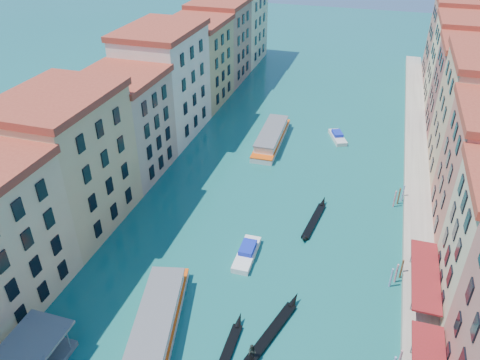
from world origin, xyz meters
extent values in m
cube|color=tan|center=(-26.00, 39.50, 9.50)|extent=(12.00, 17.00, 19.00)
cube|color=maroon|center=(-26.00, 39.50, 19.50)|extent=(12.80, 17.40, 1.00)
cube|color=tan|center=(-26.00, 55.00, 8.25)|extent=(12.00, 14.00, 16.50)
cube|color=maroon|center=(-26.00, 55.00, 17.00)|extent=(12.80, 14.40, 1.00)
cube|color=beige|center=(-26.00, 71.00, 10.00)|extent=(12.00, 18.00, 20.00)
cube|color=maroon|center=(-26.00, 71.00, 20.50)|extent=(12.80, 18.40, 1.00)
cube|color=tan|center=(-26.00, 88.00, 8.75)|extent=(12.00, 16.00, 17.50)
cube|color=maroon|center=(-26.00, 88.00, 18.00)|extent=(12.80, 16.40, 1.00)
cube|color=#A5745A|center=(-26.00, 103.50, 9.25)|extent=(12.00, 15.00, 18.50)
cube|color=maroon|center=(-26.00, 103.50, 19.00)|extent=(12.80, 15.40, 1.00)
cube|color=beige|center=(-26.00, 119.50, 9.50)|extent=(12.00, 17.00, 19.00)
cube|color=tan|center=(30.00, 71.00, 10.00)|extent=(12.00, 18.00, 20.00)
cube|color=brown|center=(30.00, 87.50, 8.75)|extent=(12.00, 15.00, 17.50)
cube|color=maroon|center=(30.00, 87.50, 18.00)|extent=(12.80, 15.40, 1.00)
cube|color=#D9B988|center=(30.00, 103.00, 9.25)|extent=(12.00, 16.00, 18.50)
cube|color=maroon|center=(30.00, 103.00, 19.00)|extent=(12.80, 16.40, 1.00)
cube|color=#A66654|center=(30.00, 119.50, 9.75)|extent=(12.00, 17.00, 19.50)
cube|color=gray|center=(22.00, 65.00, 0.50)|extent=(4.00, 140.00, 1.00)
cylinder|color=#5D5C5F|center=(20.80, 28.60, 1.50)|extent=(0.12, 0.12, 3.00)
cube|color=maroon|center=(22.20, 39.00, 3.00)|extent=(3.20, 12.60, 0.25)
cylinder|color=#5D5C5F|center=(20.80, 34.80, 1.50)|extent=(0.12, 0.12, 3.00)
cylinder|color=#5D5C5F|center=(20.80, 43.20, 1.50)|extent=(0.12, 0.12, 3.00)
cylinder|color=#4F331B|center=(18.50, 39.00, 1.30)|extent=(0.24, 0.24, 3.20)
cylinder|color=#4F331B|center=(19.10, 40.00, 1.30)|extent=(0.24, 0.24, 3.20)
cylinder|color=#4F331B|center=(19.70, 41.00, 1.30)|extent=(0.24, 0.24, 3.20)
cylinder|color=#4F331B|center=(18.50, 57.00, 1.30)|extent=(0.24, 0.24, 3.20)
cylinder|color=#4F331B|center=(19.10, 58.00, 1.30)|extent=(0.24, 0.24, 3.20)
cylinder|color=#4F331B|center=(19.70, 59.00, 1.30)|extent=(0.24, 0.24, 3.20)
cylinder|color=#4F331B|center=(-18.50, 16.00, 1.30)|extent=(0.24, 0.24, 3.20)
cube|color=silver|center=(-6.00, 23.87, 0.56)|extent=(8.44, 19.20, 1.12)
cube|color=white|center=(-6.00, 23.87, 1.78)|extent=(7.12, 15.44, 1.50)
cube|color=#5D5C5F|center=(-6.00, 23.87, 2.67)|extent=(7.50, 15.97, 0.23)
cube|color=#E24E0D|center=(-6.00, 23.87, 1.08)|extent=(8.49, 19.21, 0.23)
cube|color=silver|center=(-4.90, 72.56, 0.54)|extent=(4.55, 18.10, 1.08)
cube|color=white|center=(-4.90, 72.56, 1.71)|extent=(4.00, 14.49, 1.44)
cube|color=#5D5C5F|center=(-4.90, 72.56, 2.56)|extent=(4.28, 14.94, 0.22)
cube|color=#E24E0D|center=(-4.90, 72.56, 1.03)|extent=(4.59, 18.10, 0.22)
cube|color=black|center=(2.38, 22.96, 0.21)|extent=(1.13, 8.79, 0.44)
cone|color=black|center=(2.35, 27.84, 0.59)|extent=(0.89, 1.97, 1.64)
cube|color=black|center=(6.20, 27.54, 0.23)|extent=(3.85, 9.54, 0.48)
cone|color=black|center=(7.71, 32.65, 0.64)|extent=(1.53, 2.33, 1.79)
imported|color=#262A23|center=(5.05, 23.65, 1.35)|extent=(1.06, 0.92, 1.84)
cube|color=black|center=(7.31, 49.40, 0.22)|extent=(2.23, 9.03, 0.45)
cone|color=black|center=(7.95, 54.34, 0.60)|extent=(1.14, 2.10, 1.67)
cone|color=black|center=(6.68, 44.46, 0.50)|extent=(1.10, 1.76, 1.47)
cube|color=silver|center=(-0.06, 39.07, 0.41)|extent=(2.41, 7.28, 0.83)
cube|color=#1528AE|center=(-0.07, 39.58, 1.14)|extent=(1.92, 3.14, 0.72)
cube|color=silver|center=(7.32, 77.78, 0.37)|extent=(4.46, 6.81, 0.75)
cube|color=#1528AE|center=(7.14, 78.20, 1.03)|extent=(2.64, 3.23, 0.65)
camera|label=1|loc=(13.15, -6.98, 42.08)|focal=35.00mm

